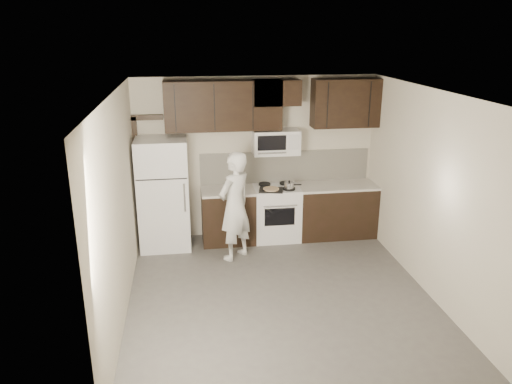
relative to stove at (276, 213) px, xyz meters
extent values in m
plane|color=#524F4D|center=(-0.30, -1.94, -0.46)|extent=(4.50, 4.50, 0.00)
plane|color=beige|center=(-0.30, 0.31, 0.89)|extent=(4.00, 0.00, 4.00)
plane|color=white|center=(-0.30, -1.94, 2.24)|extent=(4.50, 4.50, 0.00)
cube|color=black|center=(-0.81, 0.00, -0.03)|extent=(0.87, 0.62, 0.87)
cube|color=black|center=(1.04, 0.00, -0.03)|extent=(1.32, 0.62, 0.87)
cube|color=beige|center=(-0.81, 0.00, 0.43)|extent=(0.87, 0.64, 0.04)
cube|color=beige|center=(1.04, 0.00, 0.43)|extent=(1.32, 0.64, 0.04)
cube|color=white|center=(0.00, 0.00, -0.02)|extent=(0.76, 0.62, 0.89)
cube|color=white|center=(0.00, 0.00, 0.44)|extent=(0.76, 0.62, 0.02)
cube|color=black|center=(0.00, -0.30, 0.04)|extent=(0.50, 0.01, 0.30)
cylinder|color=silver|center=(0.00, -0.34, 0.24)|extent=(0.55, 0.02, 0.02)
cylinder|color=black|center=(-0.18, -0.15, 0.46)|extent=(0.20, 0.20, 0.03)
cylinder|color=black|center=(0.18, -0.15, 0.46)|extent=(0.20, 0.20, 0.03)
cylinder|color=black|center=(-0.18, 0.15, 0.46)|extent=(0.20, 0.20, 0.03)
cylinder|color=black|center=(0.18, 0.15, 0.46)|extent=(0.20, 0.20, 0.03)
cube|color=white|center=(0.20, 0.30, 0.72)|extent=(2.90, 0.02, 0.54)
cube|color=black|center=(-0.85, 0.14, 1.80)|extent=(1.85, 0.35, 0.78)
cube|color=black|center=(1.15, 0.14, 1.80)|extent=(1.10, 0.35, 0.78)
cube|color=black|center=(0.00, 0.14, 1.99)|extent=(0.76, 0.35, 0.40)
cube|color=white|center=(0.00, 0.12, 1.19)|extent=(0.76, 0.38, 0.40)
cube|color=black|center=(-0.10, -0.07, 1.22)|extent=(0.46, 0.01, 0.24)
cube|color=silver|center=(0.26, -0.07, 1.22)|extent=(0.18, 0.01, 0.24)
cylinder|color=silver|center=(-0.10, -0.10, 1.06)|extent=(0.46, 0.02, 0.02)
cube|color=white|center=(-1.85, -0.05, 0.44)|extent=(0.80, 0.72, 1.80)
cube|color=black|center=(-1.85, -0.41, 0.79)|extent=(0.77, 0.01, 0.02)
cylinder|color=silver|center=(-1.52, -0.44, 0.49)|extent=(0.03, 0.03, 0.45)
cube|color=black|center=(-2.26, 0.27, 0.59)|extent=(0.08, 0.08, 2.10)
cube|color=black|center=(-2.05, 0.27, 1.62)|extent=(0.50, 0.08, 0.08)
cylinder|color=silver|center=(0.18, -0.15, 0.51)|extent=(0.16, 0.16, 0.12)
sphere|color=black|center=(0.18, -0.15, 0.59)|extent=(0.03, 0.03, 0.03)
cylinder|color=black|center=(0.30, -0.16, 0.53)|extent=(0.15, 0.03, 0.02)
cube|color=black|center=(-0.12, -0.17, 0.46)|extent=(0.44, 0.36, 0.02)
cylinder|color=beige|center=(-0.12, -0.17, 0.48)|extent=(0.31, 0.31, 0.02)
imported|color=white|center=(-0.77, -0.66, 0.39)|extent=(0.73, 0.72, 1.70)
camera|label=1|loc=(-1.46, -7.75, 2.98)|focal=35.00mm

